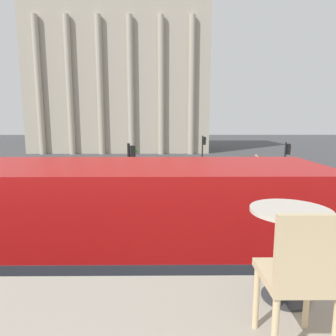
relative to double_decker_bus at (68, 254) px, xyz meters
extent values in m
cylinder|color=black|center=(3.67, 1.26, -1.81)|extent=(1.04, 0.22, 1.04)
cube|color=#B71414|center=(0.00, 0.00, -0.93)|extent=(10.14, 2.51, 1.76)
cube|color=#2D3842|center=(0.00, 0.00, 0.18)|extent=(9.93, 2.54, 0.45)
cube|color=#B71414|center=(0.00, 0.00, 1.12)|extent=(10.14, 2.51, 1.44)
cylinder|color=#2D2D30|center=(2.94, -3.59, 1.32)|extent=(0.36, 0.36, 0.02)
cylinder|color=#2D2D30|center=(2.94, -3.59, 1.67)|extent=(0.07, 0.07, 0.68)
cylinder|color=beige|center=(2.94, -3.59, 2.03)|extent=(0.60, 0.60, 0.03)
cylinder|color=#D1B789|center=(2.60, -3.92, 1.53)|extent=(0.04, 0.04, 0.44)
cylinder|color=#D1B789|center=(2.94, -3.92, 1.53)|extent=(0.04, 0.04, 0.44)
cylinder|color=#D1B789|center=(2.60, -4.26, 1.53)|extent=(0.04, 0.04, 0.44)
cylinder|color=#D1B789|center=(2.94, -4.26, 1.53)|extent=(0.04, 0.04, 0.44)
cube|color=#D1B789|center=(2.77, -4.09, 1.78)|extent=(0.40, 0.40, 0.05)
cube|color=#D1B789|center=(2.77, -4.27, 2.01)|extent=(0.40, 0.04, 0.42)
cube|color=#B2A893|center=(-5.22, 45.38, 9.16)|extent=(27.49, 12.56, 22.97)
cube|color=#A39984|center=(-5.22, 45.38, 20.89)|extent=(28.09, 13.16, 0.50)
cylinder|color=#B2A893|center=(-16.21, 38.65, 7.43)|extent=(0.90, 0.90, 19.52)
cylinder|color=#B2A893|center=(-11.82, 38.65, 7.43)|extent=(0.90, 0.90, 19.52)
cylinder|color=#B2A893|center=(-7.42, 38.65, 7.43)|extent=(0.90, 0.90, 19.52)
cylinder|color=#B2A893|center=(-3.02, 38.65, 7.43)|extent=(0.90, 0.90, 19.52)
cylinder|color=#B2A893|center=(1.38, 38.65, 7.43)|extent=(0.90, 0.90, 19.52)
cylinder|color=#B2A893|center=(5.78, 38.65, 7.43)|extent=(0.90, 0.90, 19.52)
cylinder|color=black|center=(0.45, 6.77, -0.29)|extent=(0.12, 0.12, 4.07)
cube|color=black|center=(0.63, 6.77, 1.29)|extent=(0.20, 0.24, 0.70)
sphere|color=green|center=(0.74, 6.77, 1.44)|extent=(0.14, 0.14, 0.14)
cylinder|color=black|center=(9.82, 13.58, -0.52)|extent=(0.12, 0.12, 3.61)
cube|color=black|center=(10.00, 13.58, 0.83)|extent=(0.20, 0.24, 0.70)
sphere|color=red|center=(10.11, 13.58, 0.98)|extent=(0.14, 0.14, 0.14)
cylinder|color=black|center=(5.23, 20.29, -0.48)|extent=(0.12, 0.12, 3.69)
cube|color=black|center=(5.41, 20.29, 0.91)|extent=(0.20, 0.24, 0.70)
sphere|color=green|center=(5.52, 20.29, 1.06)|extent=(0.14, 0.14, 0.14)
cylinder|color=#282B33|center=(10.72, 22.60, -1.93)|extent=(0.14, 0.14, 0.80)
cylinder|color=#282B33|center=(10.90, 22.60, -1.93)|extent=(0.14, 0.14, 0.80)
cylinder|color=#606638|center=(10.81, 22.60, -1.21)|extent=(0.32, 0.32, 0.63)
sphere|color=tan|center=(10.81, 22.60, -0.79)|extent=(0.22, 0.22, 0.22)
cylinder|color=#282B33|center=(10.89, 23.61, -1.93)|extent=(0.14, 0.14, 0.80)
cylinder|color=#282B33|center=(11.07, 23.61, -1.93)|extent=(0.14, 0.14, 0.80)
cylinder|color=#B22323|center=(10.98, 23.61, -1.21)|extent=(0.32, 0.32, 0.64)
sphere|color=tan|center=(10.98, 23.61, -0.78)|extent=(0.22, 0.22, 0.22)
camera|label=1|loc=(2.00, -5.75, 2.71)|focal=32.00mm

